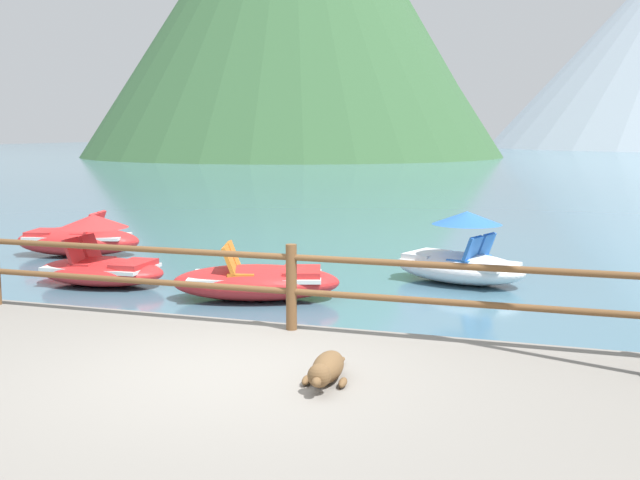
% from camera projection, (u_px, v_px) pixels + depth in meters
% --- Properties ---
extents(ground_plane, '(200.00, 200.00, 0.00)m').
position_uv_depth(ground_plane, '(526.00, 176.00, 44.79)').
color(ground_plane, '#477084').
extents(dock_railing, '(23.92, 0.12, 0.95)m').
position_uv_depth(dock_railing, '(291.00, 278.00, 8.53)').
color(dock_railing, brown).
rests_on(dock_railing, promenade_dock).
extents(dog_resting, '(0.41, 1.08, 0.26)m').
position_uv_depth(dog_resting, '(327.00, 369.00, 6.78)').
color(dog_resting, brown).
rests_on(dog_resting, promenade_dock).
extents(pedal_boat_0, '(2.27, 1.30, 1.19)m').
position_uv_depth(pedal_boat_0, '(101.00, 262.00, 13.08)').
color(pedal_boat_0, red).
rests_on(pedal_boat_0, ground).
extents(pedal_boat_2, '(2.62, 1.94, 1.23)m').
position_uv_depth(pedal_boat_2, '(460.00, 259.00, 13.27)').
color(pedal_boat_2, white).
rests_on(pedal_boat_2, ground).
extents(pedal_boat_3, '(2.77, 1.76, 0.91)m').
position_uv_depth(pedal_boat_3, '(77.00, 240.00, 16.18)').
color(pedal_boat_3, red).
rests_on(pedal_boat_3, ground).
extents(pedal_boat_5, '(2.80, 1.92, 0.87)m').
position_uv_depth(pedal_boat_5, '(257.00, 281.00, 11.97)').
color(pedal_boat_5, red).
rests_on(pedal_boat_5, ground).
extents(cliff_headland, '(41.80, 41.80, 32.08)m').
position_uv_depth(cliff_headland, '(308.00, 4.00, 77.87)').
color(cliff_headland, '#386038').
rests_on(cliff_headland, ground).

